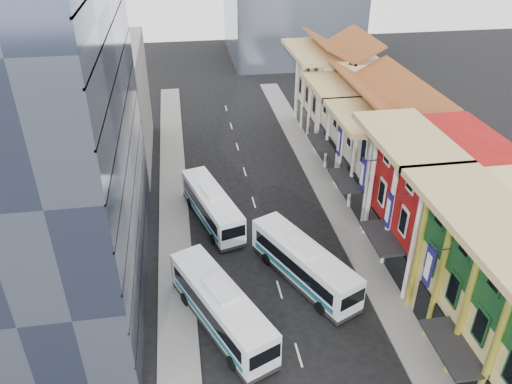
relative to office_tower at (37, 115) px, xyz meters
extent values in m
cube|color=slate|center=(25.50, 3.00, -14.93)|extent=(3.00, 90.00, 0.15)
cube|color=slate|center=(8.50, 3.00, -14.93)|extent=(3.00, 90.00, 0.15)
cube|color=#9F1312|center=(31.00, -2.00, -9.00)|extent=(8.00, 10.00, 12.00)
cube|color=beige|center=(31.00, 7.50, -10.00)|extent=(8.00, 9.00, 10.00)
cube|color=beige|center=(31.00, 16.50, -10.00)|extent=(8.00, 9.00, 10.00)
cube|color=beige|center=(31.00, 27.00, -9.50)|extent=(8.00, 12.00, 11.00)
cube|color=#434D6A|center=(0.00, 0.00, 0.00)|extent=(12.00, 26.00, 30.00)
cube|color=gray|center=(1.00, 23.00, -8.00)|extent=(10.00, 18.00, 14.00)
camera|label=1|loc=(10.08, -34.94, 13.26)|focal=35.00mm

